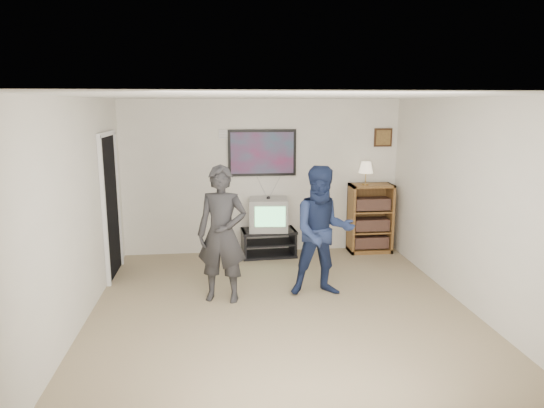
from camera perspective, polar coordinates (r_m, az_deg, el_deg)
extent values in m
cube|color=#8A7257|center=(5.86, 1.21, -12.73)|extent=(4.50, 5.00, 0.01)
cube|color=white|center=(5.33, 1.32, 12.54)|extent=(4.50, 5.00, 0.01)
cube|color=silver|center=(7.90, -1.16, 3.17)|extent=(4.50, 0.01, 2.50)
cube|color=silver|center=(5.63, -22.10, -1.20)|extent=(0.01, 5.00, 2.50)
cube|color=silver|center=(6.17, 22.44, -0.14)|extent=(0.01, 5.00, 2.50)
cube|color=black|center=(7.82, -0.41, -3.19)|extent=(0.90, 0.53, 0.04)
cube|color=black|center=(7.93, -0.41, -5.94)|extent=(0.90, 0.53, 0.04)
cube|color=black|center=(7.84, -3.36, -4.66)|extent=(0.07, 0.46, 0.43)
cube|color=black|center=(7.92, 2.50, -4.48)|extent=(0.07, 0.46, 0.43)
imported|color=#262628|center=(5.99, -5.90, -3.56)|extent=(0.70, 0.55, 1.70)
imported|color=#1A2649|center=(6.18, 6.00, -3.24)|extent=(0.82, 0.65, 1.67)
cube|color=white|center=(6.08, -5.88, -0.22)|extent=(0.06, 0.12, 0.04)
cube|color=white|center=(6.40, 5.11, -1.46)|extent=(0.09, 0.14, 0.04)
cube|color=black|center=(7.83, -1.16, 6.04)|extent=(1.10, 0.03, 0.75)
cube|color=white|center=(7.78, -5.25, 8.17)|extent=(0.28, 0.02, 0.14)
cube|color=#2F200F|center=(8.24, 12.94, 7.63)|extent=(0.30, 0.03, 0.30)
cube|color=black|center=(7.19, -18.49, -0.32)|extent=(0.03, 0.85, 2.00)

